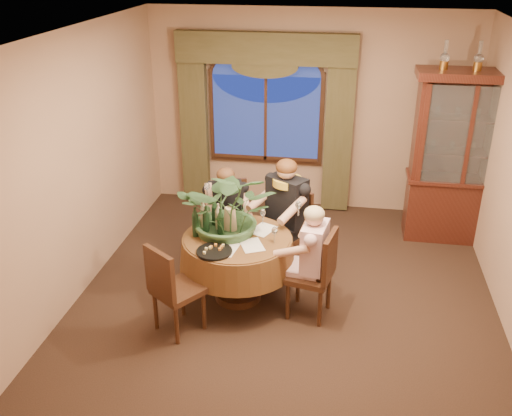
% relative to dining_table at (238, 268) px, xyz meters
% --- Properties ---
extents(floor, '(5.00, 5.00, 0.00)m').
position_rel_dining_table_xyz_m(floor, '(0.51, 0.11, -0.38)').
color(floor, black).
rests_on(floor, ground).
extents(wall_back, '(4.50, 0.00, 4.50)m').
position_rel_dining_table_xyz_m(wall_back, '(0.51, 2.61, 1.02)').
color(wall_back, '#A27D62').
rests_on(wall_back, ground).
extents(ceiling, '(5.00, 5.00, 0.00)m').
position_rel_dining_table_xyz_m(ceiling, '(0.51, 0.11, 2.42)').
color(ceiling, white).
rests_on(ceiling, wall_back).
extents(window, '(1.62, 0.10, 1.32)m').
position_rel_dining_table_xyz_m(window, '(-0.09, 2.54, 0.92)').
color(window, navy).
rests_on(window, wall_back).
extents(arched_transom, '(1.60, 0.06, 0.44)m').
position_rel_dining_table_xyz_m(arched_transom, '(-0.09, 2.54, 1.71)').
color(arched_transom, navy).
rests_on(arched_transom, wall_back).
extents(drapery_left, '(0.38, 0.14, 2.32)m').
position_rel_dining_table_xyz_m(drapery_left, '(-1.12, 2.49, 0.80)').
color(drapery_left, '#3F3A1D').
rests_on(drapery_left, floor).
extents(drapery_right, '(0.38, 0.14, 2.32)m').
position_rel_dining_table_xyz_m(drapery_right, '(0.94, 2.49, 0.80)').
color(drapery_right, '#3F3A1D').
rests_on(drapery_right, floor).
extents(swag_valance, '(2.45, 0.16, 0.42)m').
position_rel_dining_table_xyz_m(swag_valance, '(-0.09, 2.46, 1.90)').
color(swag_valance, '#3F3A1D').
rests_on(swag_valance, wall_back).
extents(dining_table, '(1.63, 1.63, 0.75)m').
position_rel_dining_table_xyz_m(dining_table, '(0.00, 0.00, 0.00)').
color(dining_table, maroon).
rests_on(dining_table, floor).
extents(china_cabinet, '(1.36, 0.54, 2.19)m').
position_rel_dining_table_xyz_m(china_cabinet, '(2.51, 1.86, 0.72)').
color(china_cabinet, '#35110B').
rests_on(china_cabinet, floor).
extents(oil_lamp_left, '(0.11, 0.11, 0.34)m').
position_rel_dining_table_xyz_m(oil_lamp_left, '(2.13, 1.86, 1.99)').
color(oil_lamp_left, '#A5722D').
rests_on(oil_lamp_left, china_cabinet).
extents(oil_lamp_center, '(0.11, 0.11, 0.34)m').
position_rel_dining_table_xyz_m(oil_lamp_center, '(2.51, 1.86, 1.99)').
color(oil_lamp_center, '#A5722D').
rests_on(oil_lamp_center, china_cabinet).
extents(chair_right, '(0.50, 0.50, 0.96)m').
position_rel_dining_table_xyz_m(chair_right, '(0.78, -0.17, 0.10)').
color(chair_right, black).
rests_on(chair_right, floor).
extents(chair_back_right, '(0.58, 0.58, 0.96)m').
position_rel_dining_table_xyz_m(chair_back_right, '(0.44, 0.69, 0.10)').
color(chair_back_right, black).
rests_on(chair_back_right, floor).
extents(chair_back, '(0.52, 0.52, 0.96)m').
position_rel_dining_table_xyz_m(chair_back, '(-0.24, 0.84, 0.10)').
color(chair_back, black).
rests_on(chair_back, floor).
extents(chair_front_left, '(0.59, 0.59, 0.96)m').
position_rel_dining_table_xyz_m(chair_front_left, '(-0.47, -0.64, 0.10)').
color(chair_front_left, black).
rests_on(chair_front_left, floor).
extents(person_pink, '(0.46, 0.49, 1.22)m').
position_rel_dining_table_xyz_m(person_pink, '(0.82, -0.13, 0.24)').
color(person_pink, '#CCA5AB').
rests_on(person_pink, floor).
extents(person_back, '(0.55, 0.53, 1.23)m').
position_rel_dining_table_xyz_m(person_back, '(-0.28, 0.75, 0.24)').
color(person_back, black).
rests_on(person_back, floor).
extents(person_scarf, '(0.67, 0.66, 1.40)m').
position_rel_dining_table_xyz_m(person_scarf, '(0.44, 0.69, 0.32)').
color(person_scarf, black).
rests_on(person_scarf, floor).
extents(stoneware_vase, '(0.15, 0.15, 0.28)m').
position_rel_dining_table_xyz_m(stoneware_vase, '(-0.10, 0.10, 0.52)').
color(stoneware_vase, '#9B8463').
rests_on(stoneware_vase, dining_table).
extents(centerpiece_plant, '(1.02, 1.13, 0.88)m').
position_rel_dining_table_xyz_m(centerpiece_plant, '(-0.10, 0.12, 1.02)').
color(centerpiece_plant, '#365E35').
rests_on(centerpiece_plant, dining_table).
extents(olive_bowl, '(0.15, 0.15, 0.05)m').
position_rel_dining_table_xyz_m(olive_bowl, '(0.02, -0.07, 0.40)').
color(olive_bowl, brown).
rests_on(olive_bowl, dining_table).
extents(cheese_platter, '(0.36, 0.36, 0.02)m').
position_rel_dining_table_xyz_m(cheese_platter, '(-0.16, -0.36, 0.39)').
color(cheese_platter, black).
rests_on(cheese_platter, dining_table).
extents(wine_bottle_0, '(0.07, 0.07, 0.33)m').
position_rel_dining_table_xyz_m(wine_bottle_0, '(-0.28, 0.19, 0.54)').
color(wine_bottle_0, black).
rests_on(wine_bottle_0, dining_table).
extents(wine_bottle_1, '(0.07, 0.07, 0.33)m').
position_rel_dining_table_xyz_m(wine_bottle_1, '(-0.38, 0.11, 0.54)').
color(wine_bottle_1, tan).
rests_on(wine_bottle_1, dining_table).
extents(wine_bottle_2, '(0.07, 0.07, 0.33)m').
position_rel_dining_table_xyz_m(wine_bottle_2, '(-0.43, -0.05, 0.54)').
color(wine_bottle_2, black).
rests_on(wine_bottle_2, dining_table).
extents(wine_bottle_3, '(0.07, 0.07, 0.33)m').
position_rel_dining_table_xyz_m(wine_bottle_3, '(-0.33, -0.00, 0.54)').
color(wine_bottle_3, black).
rests_on(wine_bottle_3, dining_table).
extents(wine_bottle_4, '(0.07, 0.07, 0.33)m').
position_rel_dining_table_xyz_m(wine_bottle_4, '(-0.22, 0.08, 0.54)').
color(wine_bottle_4, tan).
rests_on(wine_bottle_4, dining_table).
extents(wine_bottle_5, '(0.07, 0.07, 0.33)m').
position_rel_dining_table_xyz_m(wine_bottle_5, '(-0.17, -0.03, 0.54)').
color(wine_bottle_5, black).
rests_on(wine_bottle_5, dining_table).
extents(tasting_paper_0, '(0.32, 0.36, 0.00)m').
position_rel_dining_table_xyz_m(tasting_paper_0, '(0.18, -0.16, 0.38)').
color(tasting_paper_0, white).
rests_on(tasting_paper_0, dining_table).
extents(tasting_paper_1, '(0.31, 0.36, 0.00)m').
position_rel_dining_table_xyz_m(tasting_paper_1, '(0.24, 0.20, 0.38)').
color(tasting_paper_1, white).
rests_on(tasting_paper_1, dining_table).
extents(tasting_paper_2, '(0.25, 0.33, 0.00)m').
position_rel_dining_table_xyz_m(tasting_paper_2, '(-0.06, -0.28, 0.38)').
color(tasting_paper_2, white).
rests_on(tasting_paper_2, dining_table).
extents(wine_glass_person_pink, '(0.07, 0.07, 0.18)m').
position_rel_dining_table_xyz_m(wine_glass_person_pink, '(0.40, -0.06, 0.46)').
color(wine_glass_person_pink, silver).
rests_on(wine_glass_person_pink, dining_table).
extents(wine_glass_person_back, '(0.07, 0.07, 0.18)m').
position_rel_dining_table_xyz_m(wine_glass_person_back, '(-0.14, 0.38, 0.46)').
color(wine_glass_person_back, silver).
rests_on(wine_glass_person_back, dining_table).
extents(wine_glass_person_scarf, '(0.07, 0.07, 0.18)m').
position_rel_dining_table_xyz_m(wine_glass_person_scarf, '(0.22, 0.34, 0.46)').
color(wine_glass_person_scarf, silver).
rests_on(wine_glass_person_scarf, dining_table).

